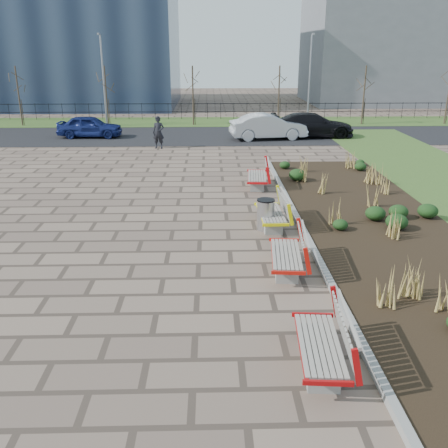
{
  "coord_description": "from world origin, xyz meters",
  "views": [
    {
      "loc": [
        1.15,
        -9.21,
        5.25
      ],
      "look_at": [
        1.5,
        3.0,
        0.9
      ],
      "focal_mm": 40.0,
      "sensor_mm": 36.0,
      "label": 1
    }
  ],
  "objects_px": {
    "bench_a": "(320,341)",
    "bench_d": "(257,175)",
    "car_black": "(312,125)",
    "lamp_west": "(104,81)",
    "lamp_east": "(309,81)",
    "car_blue": "(90,126)",
    "bench_b": "(286,252)",
    "litter_bin": "(266,215)",
    "car_silver": "(268,127)",
    "bench_c": "(271,211)",
    "pedestrian": "(158,132)"
  },
  "relations": [
    {
      "from": "car_black",
      "to": "lamp_east",
      "type": "bearing_deg",
      "value": -6.74
    },
    {
      "from": "bench_b",
      "to": "car_silver",
      "type": "bearing_deg",
      "value": 90.18
    },
    {
      "from": "bench_c",
      "to": "litter_bin",
      "type": "distance_m",
      "value": 0.31
    },
    {
      "from": "bench_a",
      "to": "lamp_west",
      "type": "height_order",
      "value": "lamp_west"
    },
    {
      "from": "bench_b",
      "to": "lamp_east",
      "type": "relative_size",
      "value": 0.35
    },
    {
      "from": "pedestrian",
      "to": "car_black",
      "type": "distance_m",
      "value": 9.64
    },
    {
      "from": "lamp_east",
      "to": "car_silver",
      "type": "bearing_deg",
      "value": -122.03
    },
    {
      "from": "bench_b",
      "to": "bench_d",
      "type": "relative_size",
      "value": 1.0
    },
    {
      "from": "litter_bin",
      "to": "lamp_west",
      "type": "bearing_deg",
      "value": 112.77
    },
    {
      "from": "lamp_west",
      "to": "lamp_east",
      "type": "distance_m",
      "value": 14.0
    },
    {
      "from": "car_black",
      "to": "lamp_east",
      "type": "relative_size",
      "value": 0.83
    },
    {
      "from": "bench_b",
      "to": "bench_c",
      "type": "xyz_separation_m",
      "value": [
        0.0,
        3.22,
        0.0
      ]
    },
    {
      "from": "lamp_west",
      "to": "lamp_east",
      "type": "xyz_separation_m",
      "value": [
        14.0,
        0.0,
        0.0
      ]
    },
    {
      "from": "car_blue",
      "to": "car_black",
      "type": "xyz_separation_m",
      "value": [
        13.58,
        -0.27,
        0.07
      ]
    },
    {
      "from": "bench_d",
      "to": "car_black",
      "type": "distance_m",
      "value": 12.25
    },
    {
      "from": "bench_d",
      "to": "car_blue",
      "type": "height_order",
      "value": "car_blue"
    },
    {
      "from": "bench_b",
      "to": "lamp_west",
      "type": "relative_size",
      "value": 0.35
    },
    {
      "from": "car_silver",
      "to": "bench_b",
      "type": "bearing_deg",
      "value": 167.19
    },
    {
      "from": "car_silver",
      "to": "lamp_east",
      "type": "height_order",
      "value": "lamp_east"
    },
    {
      "from": "litter_bin",
      "to": "bench_b",
      "type": "bearing_deg",
      "value": -86.4
    },
    {
      "from": "bench_b",
      "to": "bench_d",
      "type": "xyz_separation_m",
      "value": [
        0.0,
        7.88,
        0.0
      ]
    },
    {
      "from": "bench_a",
      "to": "lamp_east",
      "type": "xyz_separation_m",
      "value": [
        5.0,
        27.9,
        2.54
      ]
    },
    {
      "from": "bench_b",
      "to": "bench_c",
      "type": "relative_size",
      "value": 1.0
    },
    {
      "from": "bench_a",
      "to": "car_black",
      "type": "bearing_deg",
      "value": 83.72
    },
    {
      "from": "bench_d",
      "to": "car_blue",
      "type": "relative_size",
      "value": 0.54
    },
    {
      "from": "litter_bin",
      "to": "car_black",
      "type": "relative_size",
      "value": 0.19
    },
    {
      "from": "car_black",
      "to": "bench_a",
      "type": "bearing_deg",
      "value": 169.54
    },
    {
      "from": "bench_c",
      "to": "lamp_west",
      "type": "distance_m",
      "value": 22.76
    },
    {
      "from": "bench_b",
      "to": "car_blue",
      "type": "bearing_deg",
      "value": 120.29
    },
    {
      "from": "bench_d",
      "to": "lamp_west",
      "type": "relative_size",
      "value": 0.35
    },
    {
      "from": "bench_b",
      "to": "litter_bin",
      "type": "xyz_separation_m",
      "value": [
        -0.19,
        2.98,
        -0.04
      ]
    },
    {
      "from": "bench_a",
      "to": "bench_c",
      "type": "distance_m",
      "value": 7.15
    },
    {
      "from": "bench_b",
      "to": "bench_c",
      "type": "height_order",
      "value": "same"
    },
    {
      "from": "bench_a",
      "to": "bench_d",
      "type": "bearing_deg",
      "value": 94.5
    },
    {
      "from": "bench_b",
      "to": "lamp_west",
      "type": "height_order",
      "value": "lamp_west"
    },
    {
      "from": "pedestrian",
      "to": "car_blue",
      "type": "distance_m",
      "value": 5.77
    },
    {
      "from": "car_silver",
      "to": "car_black",
      "type": "relative_size",
      "value": 0.91
    },
    {
      "from": "lamp_west",
      "to": "lamp_east",
      "type": "bearing_deg",
      "value": 0.0
    },
    {
      "from": "car_silver",
      "to": "lamp_east",
      "type": "distance_m",
      "value": 6.73
    },
    {
      "from": "pedestrian",
      "to": "car_blue",
      "type": "height_order",
      "value": "pedestrian"
    },
    {
      "from": "car_silver",
      "to": "lamp_west",
      "type": "relative_size",
      "value": 0.75
    },
    {
      "from": "car_black",
      "to": "bench_d",
      "type": "bearing_deg",
      "value": 159.16
    },
    {
      "from": "bench_c",
      "to": "car_blue",
      "type": "xyz_separation_m",
      "value": [
        -9.16,
        16.36,
        0.18
      ]
    },
    {
      "from": "bench_a",
      "to": "bench_b",
      "type": "distance_m",
      "value": 3.93
    },
    {
      "from": "bench_b",
      "to": "car_black",
      "type": "relative_size",
      "value": 0.42
    },
    {
      "from": "bench_d",
      "to": "car_blue",
      "type": "xyz_separation_m",
      "value": [
        -9.16,
        11.7,
        0.18
      ]
    },
    {
      "from": "car_blue",
      "to": "bench_a",
      "type": "bearing_deg",
      "value": -156.68
    },
    {
      "from": "bench_a",
      "to": "car_blue",
      "type": "relative_size",
      "value": 0.54
    },
    {
      "from": "car_blue",
      "to": "car_silver",
      "type": "distance_m",
      "value": 10.85
    },
    {
      "from": "bench_a",
      "to": "litter_bin",
      "type": "xyz_separation_m",
      "value": [
        -0.19,
        6.91,
        -0.04
      ]
    }
  ]
}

